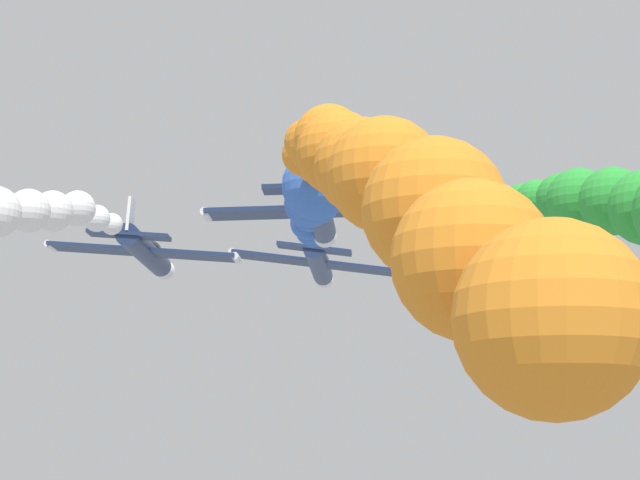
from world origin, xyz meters
name	(u,v)px	position (x,y,z in m)	size (l,w,h in m)	color
airplane_lead	(319,263)	(-0.47, 7.45, 128.93)	(9.53, 10.35, 2.65)	navy
smoke_trail_lead	(312,202)	(0.27, -10.75, 128.35)	(3.02, 16.80, 2.84)	blue
airplane_left_inner	(146,251)	(-8.68, 0.97, 128.49)	(9.56, 10.35, 2.40)	navy
smoke_trail_left_inner	(21,216)	(-9.98, -16.24, 126.76)	(3.44, 15.51, 4.30)	white
airplane_right_inner	(484,246)	(7.94, 1.09, 128.64)	(9.56, 10.35, 2.32)	navy
smoke_trail_right_inner	(637,209)	(11.29, -20.80, 125.78)	(6.98, 21.26, 6.25)	green
airplane_left_outer	(318,211)	(0.42, -8.86, 128.36)	(9.56, 10.35, 2.33)	navy
smoke_trail_left_outer	(411,207)	(3.88, -36.14, 122.68)	(7.46, 28.16, 10.65)	orange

